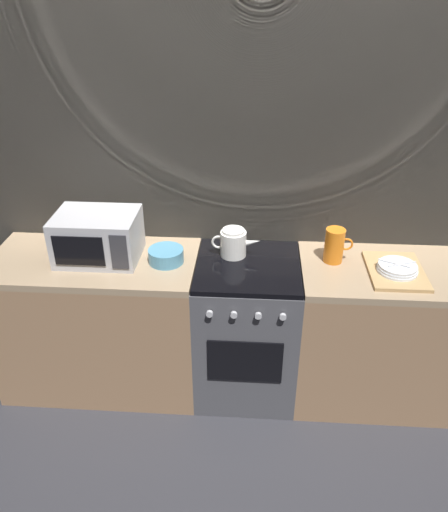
# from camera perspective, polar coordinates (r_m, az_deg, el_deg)

# --- Properties ---
(ground_plane) EXTENTS (8.00, 8.00, 0.00)m
(ground_plane) POSITION_cam_1_polar(r_m,az_deg,el_deg) (3.39, 2.39, -14.16)
(ground_plane) COLOR #2D2D33
(back_wall) EXTENTS (3.60, 0.05, 2.40)m
(back_wall) POSITION_cam_1_polar(r_m,az_deg,el_deg) (2.99, 3.07, 7.16)
(back_wall) COLOR #A39989
(back_wall) RESTS_ON ground_plane
(counter_left) EXTENTS (1.20, 0.60, 0.90)m
(counter_left) POSITION_cam_1_polar(r_m,az_deg,el_deg) (3.23, -13.75, -7.26)
(counter_left) COLOR #997251
(counter_left) RESTS_ON ground_plane
(stove_unit) EXTENTS (0.60, 0.63, 0.90)m
(stove_unit) POSITION_cam_1_polar(r_m,az_deg,el_deg) (3.09, 2.57, -8.17)
(stove_unit) COLOR #4C4C51
(stove_unit) RESTS_ON ground_plane
(counter_right) EXTENTS (1.20, 0.60, 0.90)m
(counter_right) POSITION_cam_1_polar(r_m,az_deg,el_deg) (3.21, 19.01, -8.39)
(counter_right) COLOR #997251
(counter_right) RESTS_ON ground_plane
(microwave) EXTENTS (0.46, 0.35, 0.27)m
(microwave) POSITION_cam_1_polar(r_m,az_deg,el_deg) (2.93, -14.16, 2.16)
(microwave) COLOR #B2B2B7
(microwave) RESTS_ON counter_left
(kettle) EXTENTS (0.28, 0.15, 0.17)m
(kettle) POSITION_cam_1_polar(r_m,az_deg,el_deg) (2.89, 1.08, 1.51)
(kettle) COLOR white
(kettle) RESTS_ON stove_unit
(mixing_bowl) EXTENTS (0.20, 0.20, 0.08)m
(mixing_bowl) POSITION_cam_1_polar(r_m,az_deg,el_deg) (2.86, -6.61, 0.04)
(mixing_bowl) COLOR teal
(mixing_bowl) RESTS_ON counter_left
(pitcher) EXTENTS (0.16, 0.11, 0.20)m
(pitcher) POSITION_cam_1_polar(r_m,az_deg,el_deg) (2.89, 12.45, 1.19)
(pitcher) COLOR orange
(pitcher) RESTS_ON counter_right
(dish_pile) EXTENTS (0.30, 0.40, 0.07)m
(dish_pile) POSITION_cam_1_polar(r_m,az_deg,el_deg) (2.90, 19.00, -1.46)
(dish_pile) COLOR tan
(dish_pile) RESTS_ON counter_right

